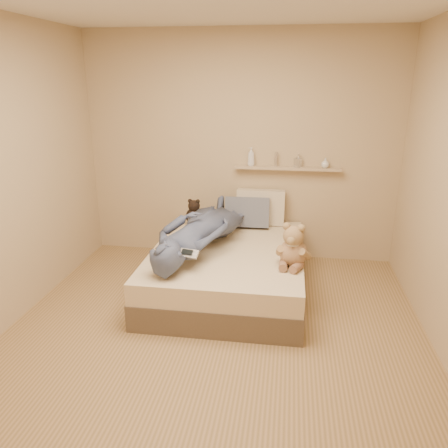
% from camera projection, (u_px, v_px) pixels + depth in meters
% --- Properties ---
extents(room, '(3.80, 3.80, 3.80)m').
position_uv_depth(room, '(211.00, 188.00, 3.24)').
color(room, '#A17D53').
rests_on(room, ground).
extents(bed, '(1.50, 1.90, 0.45)m').
position_uv_depth(bed, '(228.00, 269.00, 4.46)').
color(bed, brown).
rests_on(bed, floor).
extents(game_console, '(0.21, 0.12, 0.07)m').
position_uv_depth(game_console, '(187.00, 253.00, 3.81)').
color(game_console, '#ABADB2').
rests_on(game_console, bed).
extents(teddy_bear, '(0.33, 0.34, 0.41)m').
position_uv_depth(teddy_bear, '(293.00, 249.00, 3.92)').
color(teddy_bear, tan).
rests_on(teddy_bear, bed).
extents(dark_plush, '(0.20, 0.20, 0.31)m').
position_uv_depth(dark_plush, '(194.00, 214.00, 5.03)').
color(dark_plush, black).
rests_on(dark_plush, bed).
extents(pillow_cream, '(0.55, 0.20, 0.41)m').
position_uv_depth(pillow_cream, '(261.00, 207.00, 5.06)').
color(pillow_cream, beige).
rests_on(pillow_cream, bed).
extents(pillow_grey, '(0.51, 0.26, 0.37)m').
position_uv_depth(pillow_grey, '(247.00, 212.00, 4.96)').
color(pillow_grey, slate).
rests_on(pillow_grey, bed).
extents(person, '(1.02, 1.79, 0.40)m').
position_uv_depth(person, '(201.00, 229.00, 4.33)').
color(person, '#485171').
rests_on(person, bed).
extents(wall_shelf, '(1.20, 0.12, 0.03)m').
position_uv_depth(wall_shelf, '(287.00, 168.00, 4.95)').
color(wall_shelf, tan).
rests_on(wall_shelf, wall_back).
extents(shelf_bottles, '(0.95, 0.12, 0.21)m').
position_uv_depth(shelf_bottles, '(283.00, 159.00, 4.93)').
color(shelf_bottles, silver).
rests_on(shelf_bottles, wall_shelf).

